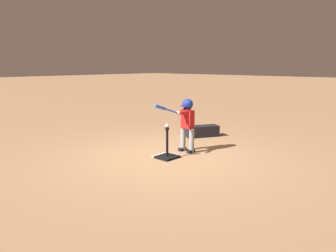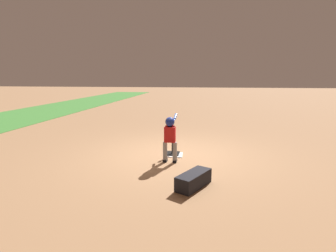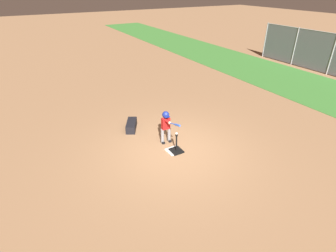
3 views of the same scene
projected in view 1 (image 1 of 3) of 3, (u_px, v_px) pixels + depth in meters
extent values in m
plane|color=#99704C|center=(166.00, 157.00, 6.52)|extent=(90.00, 90.00, 0.00)
cube|color=white|center=(167.00, 156.00, 6.54)|extent=(0.46, 0.46, 0.02)
cube|color=black|center=(167.00, 157.00, 6.46)|extent=(0.40, 0.36, 0.04)
cylinder|color=black|center=(167.00, 143.00, 6.41)|extent=(0.05, 0.05, 0.52)
cylinder|color=black|center=(167.00, 129.00, 6.35)|extent=(0.08, 0.08, 0.05)
cylinder|color=gray|center=(192.00, 141.00, 6.81)|extent=(0.11, 0.11, 0.51)
cube|color=black|center=(191.00, 151.00, 6.83)|extent=(0.18, 0.10, 0.06)
cylinder|color=gray|center=(183.00, 139.00, 6.98)|extent=(0.11, 0.11, 0.51)
cube|color=black|center=(182.00, 149.00, 7.00)|extent=(0.18, 0.10, 0.06)
cube|color=red|center=(188.00, 119.00, 6.81)|extent=(0.16, 0.27, 0.38)
sphere|color=#DBB293|center=(188.00, 105.00, 6.75)|extent=(0.19, 0.19, 0.19)
sphere|color=navy|center=(188.00, 104.00, 6.75)|extent=(0.23, 0.23, 0.23)
cube|color=navy|center=(185.00, 106.00, 6.69)|extent=(0.12, 0.17, 0.01)
cylinder|color=red|center=(185.00, 112.00, 6.65)|extent=(0.31, 0.18, 0.11)
cylinder|color=red|center=(181.00, 111.00, 6.71)|extent=(0.31, 0.15, 0.11)
sphere|color=#DBB293|center=(178.00, 113.00, 6.59)|extent=(0.10, 0.10, 0.10)
cylinder|color=blue|center=(167.00, 110.00, 6.36)|extent=(0.62, 0.06, 0.23)
cylinder|color=blue|center=(160.00, 107.00, 6.21)|extent=(0.28, 0.08, 0.14)
cylinder|color=black|center=(179.00, 113.00, 6.60)|extent=(0.03, 0.05, 0.05)
sphere|color=white|center=(167.00, 126.00, 6.34)|extent=(0.07, 0.07, 0.07)
cube|color=black|center=(202.00, 131.00, 8.34)|extent=(0.89, 0.69, 0.28)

